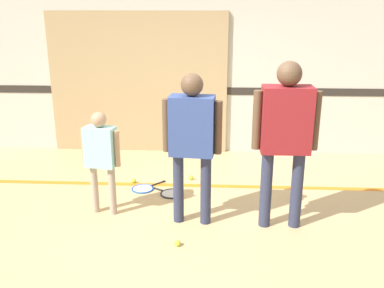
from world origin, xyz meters
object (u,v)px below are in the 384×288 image
Objects in this scene: racket_second_spare at (171,193)px; tennis_ball_near_instructor at (177,243)px; person_student_right at (286,128)px; racket_spare_on_floor at (144,188)px; tennis_ball_stray_left at (191,178)px; person_instructor at (192,134)px; tennis_ball_by_spare_racket at (134,181)px; person_student_left at (101,152)px.

tennis_ball_near_instructor reaches higher than racket_second_spare.
person_student_right is at bearing 24.15° from tennis_ball_near_instructor.
racket_spare_on_floor is 7.53× the size of tennis_ball_stray_left.
person_instructor reaches higher than tennis_ball_near_instructor.
tennis_ball_by_spare_racket is at bearing 1.55° from racket_second_spare.
tennis_ball_near_instructor is 1.75m from tennis_ball_stray_left.
tennis_ball_stray_left is at bearing -50.44° from person_student_right.
tennis_ball_near_instructor is at bearing -97.48° from person_instructor.
tennis_ball_stray_left reaches higher than racket_spare_on_floor.
person_instructor is 25.52× the size of tennis_ball_stray_left.
person_student_left is 1.17m from tennis_ball_by_spare_racket.
tennis_ball_by_spare_racket is (-1.84, 1.10, -1.09)m from person_student_right.
tennis_ball_near_instructor is (0.92, -0.70, -0.72)m from person_student_left.
tennis_ball_stray_left is (0.96, 1.06, -0.72)m from person_student_left.
racket_second_spare is 0.55m from tennis_ball_stray_left.
racket_second_spare is at bearing -115.19° from tennis_ball_stray_left.
person_instructor is 1.52m from racket_spare_on_floor.
person_student_left is at bearing -162.44° from racket_spare_on_floor.
person_instructor is 25.52× the size of tennis_ball_by_spare_racket.
person_instructor is 25.52× the size of tennis_ball_near_instructor.
tennis_ball_by_spare_racket reaches higher than racket_second_spare.
person_student_left is 2.42× the size of racket_second_spare.
person_student_right is 1.62m from tennis_ball_near_instructor.
person_student_right is 2.41m from tennis_ball_by_spare_racket.
tennis_ball_by_spare_racket and tennis_ball_stray_left have the same top height.
tennis_ball_by_spare_racket is (-0.55, 0.33, 0.02)m from racket_second_spare.
person_student_right is 3.66× the size of racket_spare_on_floor.
racket_spare_on_floor is at bearing -28.99° from person_student_right.
tennis_ball_stray_left is at bearing 58.37° from person_student_left.
racket_second_spare is (0.73, 0.56, -0.75)m from person_student_left.
tennis_ball_near_instructor and tennis_ball_by_spare_racket have the same top height.
racket_second_spare is at bearing -66.30° from racket_spare_on_floor.
person_instructor is at bearing -86.16° from tennis_ball_stray_left.
person_instructor is at bearing -50.81° from tennis_ball_by_spare_racket.
person_instructor is at bearing 1.58° from person_student_left.
tennis_ball_near_instructor is at bearing -64.86° from tennis_ball_by_spare_racket.
person_student_left reaches higher than racket_spare_on_floor.
person_student_right is 2.20m from racket_spare_on_floor.
tennis_ball_by_spare_racket reaches higher than racket_spare_on_floor.
tennis_ball_stray_left is at bearing 88.75° from tennis_ball_near_instructor.
tennis_ball_by_spare_racket is (-0.87, 1.06, -1.01)m from person_instructor.
racket_spare_on_floor is 7.53× the size of tennis_ball_by_spare_racket.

